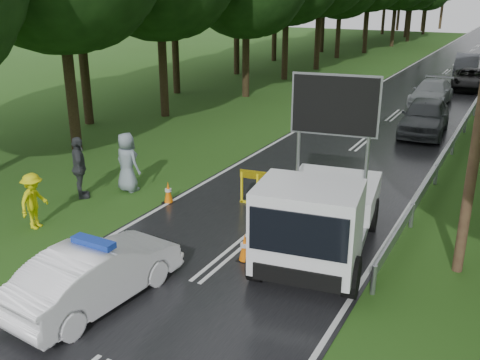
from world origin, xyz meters
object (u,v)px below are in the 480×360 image
Objects in this scene: barrier at (282,183)px; civilian at (298,201)px; police_sedan at (97,274)px; work_truck at (319,214)px; queue_car_third at (470,79)px; queue_car_first at (425,116)px; officer at (272,201)px; queue_car_second at (432,93)px; queue_car_fourth at (467,64)px.

civilian is (1.00, -1.15, -0.01)m from barrier.
police_sedan is 0.73× the size of work_truck.
work_truck is 1.16× the size of queue_car_third.
queue_car_first is (1.10, 12.52, -0.02)m from civilian.
officer is 0.36× the size of queue_car_first.
civilian is 0.35× the size of queue_car_second.
queue_car_first reaches higher than queue_car_fourth.
work_truck reaches higher than police_sedan.
queue_car_third is at bearing -92.15° from police_sedan.
barrier is at bearing 121.48° from work_truck.
police_sedan is at bearing -138.11° from work_truck.
queue_car_third is (2.26, 26.31, -0.17)m from officer.
civilian is (2.32, 5.45, 0.16)m from police_sedan.
work_truck reaches higher than queue_car_fourth.
queue_car_second is (2.53, 25.08, 0.02)m from police_sedan.
queue_car_third is (0.53, 27.28, -0.49)m from work_truck.
queue_car_third is (1.61, 25.97, -0.15)m from civilian.
officer reaches higher than queue_car_second.
queue_car_fourth is at bearing -128.39° from officer.
work_truck is at bearing 114.40° from officer.
barrier is at bearing -96.84° from queue_car_fourth.
barrier is 1.56× the size of officer.
officer reaches higher than queue_car_fourth.
civilian is at bearing 171.35° from officer.
officer is 1.03× the size of civilian.
queue_car_first is (0.02, 13.83, -0.35)m from work_truck.
queue_car_fourth reaches higher than barrier.
civilian reaches higher than police_sedan.
police_sedan is 0.87× the size of queue_car_second.
police_sedan is 1.55× the size of barrier.
officer is 19.98m from queue_car_second.
queue_car_third is at bearing -131.20° from officer.
work_truck reaches higher than queue_car_first.
queue_car_second reaches higher than queue_car_third.
queue_car_fourth is (1.22, 33.30, -0.06)m from officer.
civilian is at bearing -95.01° from queue_car_fourth.
queue_car_fourth is at bearing 82.10° from work_truck.
officer is at bearing -100.95° from queue_car_first.
officer is 33.33m from queue_car_fourth.
work_truck is at bearing -47.24° from civilian.
queue_car_fourth is at bearing -89.32° from police_sedan.
queue_car_third is at bearing 84.61° from queue_car_first.
police_sedan reaches higher than barrier.
queue_car_fourth is at bearing 88.81° from queue_car_second.
officer is at bearing -96.11° from queue_car_fourth.
officer is at bearing -103.16° from police_sedan.
police_sedan is 5.39m from officer.
queue_car_first is (1.75, 12.86, -0.04)m from officer.
queue_car_first is 0.98× the size of queue_car_third.
queue_car_first is at bearing 72.44° from barrier.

